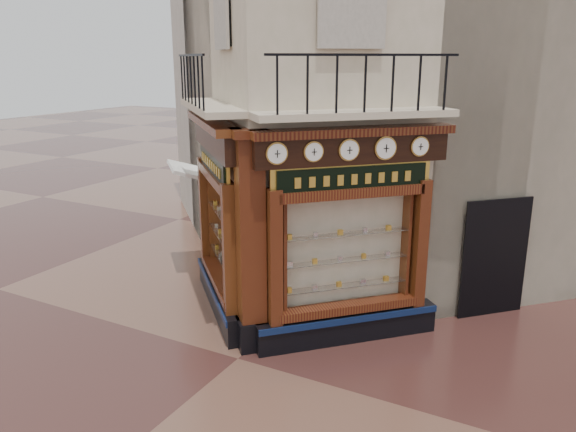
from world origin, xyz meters
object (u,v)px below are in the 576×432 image
Objects in this scene: clock_a at (277,153)px; signboard_right at (353,179)px; clock_e at (420,146)px; signboard_left at (213,164)px; corner_pilaster at (251,246)px; clock_b at (314,152)px; awning at (195,270)px; clock_d at (385,148)px; clock_c at (349,150)px.

clock_a is 0.17× the size of signboard_right.
clock_e reaches higher than signboard_left.
clock_e is (2.38, 1.78, 1.67)m from corner_pilaster.
corner_pilaster is 10.78× the size of clock_a.
clock_b is at bearing -171.77° from signboard_right.
signboard_right is at bearing 174.71° from clock_e.
clock_a reaches higher than awning.
clock_d is 3.43m from signboard_left.
signboard_left is (-3.38, -0.30, -0.52)m from clock_d.
clock_c is at bearing 0.00° from clock_a.
clock_a is 2.34m from signboard_left.
clock_c reaches higher than clock_a.
awning is at bearing 114.88° from clock_c.
clock_d is at bearing 0.00° from clock_c.
clock_e is (1.83, 1.83, 0.00)m from clock_a.
clock_b is at bearing -23.42° from corner_pilaster.
clock_c reaches higher than signboard_left.
awning is at bearing 108.05° from clock_b.
clock_e is 0.16× the size of signboard_right.
clock_b is 6.01m from awning.
clock_e reaches higher than signboard_right.
corner_pilaster reaches higher than clock_b.
corner_pilaster is 11.50× the size of clock_b.
corner_pilaster is 1.92× the size of signboard_left.
signboard_right reaches higher than awning.
clock_d is 6.45m from awning.
clock_a is 1.93m from clock_d.
corner_pilaster is at bearing 169.42° from clock_d.
clock_c is at bearing -155.12° from awning.
clock_c is 1.33m from clock_e.
clock_a is at bearing -169.33° from awning.
clock_d is at bearing 0.00° from clock_b.
clock_b is 0.63m from clock_c.
clock_d is at bearing 0.00° from clock_a.
awning is 0.73× the size of signboard_right.
clock_c is 1.07× the size of clock_e.
clock_c reaches higher than clock_b.
clock_e is 6.76m from awning.
clock_c is at bearing 0.00° from clock_b.
clock_a is at bearing -49.98° from corner_pilaster.
clock_b is (0.44, 0.44, -0.00)m from clock_a.
signboard_left is at bearing 107.23° from clock_a.
clock_d is at bearing -11.64° from signboard_right.
signboard_left is (-2.46, 0.62, -0.52)m from clock_b.
clock_c is 0.55m from signboard_right.
signboard_right is at bearing 39.05° from clock_c.
clock_b is 2.59m from signboard_left.
clock_c reaches higher than clock_e.
clock_c reaches higher than awning.
clock_a reaches higher than clock_e.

